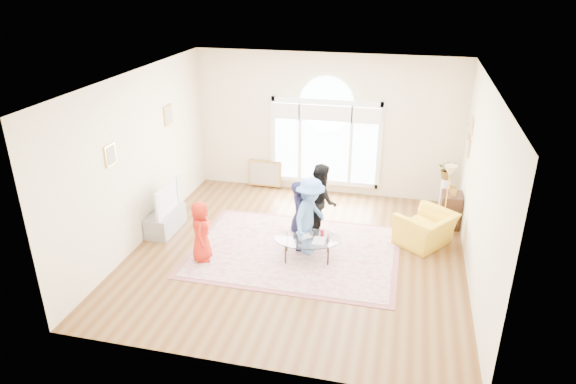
% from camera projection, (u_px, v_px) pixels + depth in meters
% --- Properties ---
extents(ground, '(6.00, 6.00, 0.00)m').
position_uv_depth(ground, '(297.00, 254.00, 9.47)').
color(ground, '#573315').
rests_on(ground, ground).
extents(room_shell, '(6.00, 6.00, 6.00)m').
position_uv_depth(room_shell, '(325.00, 129.00, 11.36)').
color(room_shell, beige).
rests_on(room_shell, ground).
extents(area_rug, '(3.60, 2.60, 0.02)m').
position_uv_depth(area_rug, '(295.00, 251.00, 9.54)').
color(area_rug, '#C2AA94').
rests_on(area_rug, ground).
extents(rug_border, '(3.80, 2.80, 0.01)m').
position_uv_depth(rug_border, '(295.00, 251.00, 9.54)').
color(rug_border, '#8D4F52').
rests_on(rug_border, ground).
extents(tv_console, '(0.45, 1.00, 0.42)m').
position_uv_depth(tv_console, '(166.00, 221.00, 10.24)').
color(tv_console, '#919499').
rests_on(tv_console, ground).
extents(television, '(0.17, 1.02, 0.59)m').
position_uv_depth(television, '(164.00, 198.00, 10.03)').
color(television, black).
rests_on(television, tv_console).
extents(coffee_table, '(1.30, 0.95, 0.54)m').
position_uv_depth(coffee_table, '(307.00, 239.00, 9.15)').
color(coffee_table, silver).
rests_on(coffee_table, ground).
extents(armchair, '(1.28, 1.31, 0.64)m').
position_uv_depth(armchair, '(425.00, 229.00, 9.68)').
color(armchair, yellow).
rests_on(armchair, ground).
extents(side_cabinet, '(0.40, 0.50, 0.70)m').
position_uv_depth(side_cabinet, '(450.00, 210.00, 10.37)').
color(side_cabinet, black).
rests_on(side_cabinet, ground).
extents(floor_lamp, '(0.29, 0.29, 1.51)m').
position_uv_depth(floor_lamp, '(449.00, 177.00, 9.52)').
color(floor_lamp, black).
rests_on(floor_lamp, ground).
extents(plant_pedestal, '(0.20, 0.20, 0.70)m').
position_uv_depth(plant_pedestal, '(445.00, 194.00, 11.11)').
color(plant_pedestal, white).
rests_on(plant_pedestal, ground).
extents(potted_plant, '(0.42, 0.37, 0.44)m').
position_uv_depth(potted_plant, '(448.00, 169.00, 10.88)').
color(potted_plant, '#33722D').
rests_on(potted_plant, plant_pedestal).
extents(leaning_picture, '(0.80, 0.14, 0.62)m').
position_uv_depth(leaning_picture, '(265.00, 187.00, 12.35)').
color(leaning_picture, tan).
rests_on(leaning_picture, ground).
extents(child_red, '(0.48, 0.62, 1.12)m').
position_uv_depth(child_red, '(201.00, 231.00, 9.05)').
color(child_red, red).
rests_on(child_red, area_rug).
extents(child_navy, '(0.43, 0.55, 1.34)m').
position_uv_depth(child_navy, '(300.00, 215.00, 9.39)').
color(child_navy, '#151535').
rests_on(child_navy, area_rug).
extents(child_black, '(0.81, 0.89, 1.49)m').
position_uv_depth(child_black, '(321.00, 201.00, 9.79)').
color(child_black, black).
rests_on(child_black, area_rug).
extents(child_pink, '(0.33, 0.72, 1.20)m').
position_uv_depth(child_pink, '(308.00, 210.00, 9.76)').
color(child_pink, '#FAB1B6').
rests_on(child_pink, area_rug).
extents(child_blue, '(0.77, 1.05, 1.45)m').
position_uv_depth(child_blue, '(310.00, 216.00, 9.22)').
color(child_blue, '#5793E5').
rests_on(child_blue, area_rug).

